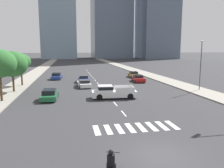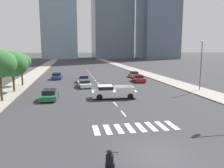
{
  "view_description": "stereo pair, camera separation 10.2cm",
  "coord_description": "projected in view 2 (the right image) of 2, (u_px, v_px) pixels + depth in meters",
  "views": [
    {
      "loc": [
        -5.11,
        -11.58,
        6.21
      ],
      "look_at": [
        0.0,
        14.79,
        2.0
      ],
      "focal_mm": 35.58,
      "sensor_mm": 36.0,
      "label": 1
    },
    {
      "loc": [
        -5.01,
        -11.6,
        6.21
      ],
      "look_at": [
        0.0,
        14.79,
        2.0
      ],
      "focal_mm": 35.58,
      "sensor_mm": 36.0,
      "label": 2
    }
  ],
  "objects": [
    {
      "name": "sidewalk_west",
      "position": [
        20.0,
        84.0,
        39.69
      ],
      "size": [
        4.0,
        260.0,
        0.15
      ],
      "primitive_type": "cube",
      "color": "gray",
      "rests_on": "ground"
    },
    {
      "name": "sedan_blue_2",
      "position": [
        84.0,
        79.0,
        42.36
      ],
      "size": [
        1.82,
        4.71,
        1.31
      ],
      "rotation": [
        0.0,
        0.0,
        1.57
      ],
      "color": "navy",
      "rests_on": "ground"
    },
    {
      "name": "ground_plane",
      "position": [
        158.0,
        155.0,
        13.15
      ],
      "size": [
        800.0,
        800.0,
        0.0
      ],
      "primitive_type": "plane",
      "color": "#333335"
    },
    {
      "name": "street_lamp_east",
      "position": [
        201.0,
        62.0,
        32.94
      ],
      "size": [
        0.5,
        0.24,
        7.31
      ],
      "color": "#3F3F42",
      "rests_on": "sidewalk_east"
    },
    {
      "name": "sedan_green_3",
      "position": [
        50.0,
        95.0,
        27.76
      ],
      "size": [
        1.96,
        4.67,
        1.28
      ],
      "rotation": [
        0.0,
        0.0,
        1.53
      ],
      "color": "#1E6038",
      "rests_on": "ground"
    },
    {
      "name": "street_tree_second",
      "position": [
        12.0,
        64.0,
        31.66
      ],
      "size": [
        4.34,
        4.34,
        5.84
      ],
      "color": "#4C3823",
      "rests_on": "sidewalk_west"
    },
    {
      "name": "sedan_white_1",
      "position": [
        84.0,
        84.0,
        36.89
      ],
      "size": [
        2.17,
        4.69,
        1.21
      ],
      "rotation": [
        0.0,
        0.0,
        1.65
      ],
      "color": "silver",
      "rests_on": "ground"
    },
    {
      "name": "motorcycle_lead",
      "position": [
        110.0,
        166.0,
        10.77
      ],
      "size": [
        0.92,
        2.02,
        1.49
      ],
      "rotation": [
        0.0,
        0.0,
        1.26
      ],
      "color": "black",
      "rests_on": "ground"
    },
    {
      "name": "sedan_gold_0",
      "position": [
        134.0,
        75.0,
        49.75
      ],
      "size": [
        1.98,
        4.76,
        1.26
      ],
      "rotation": [
        0.0,
        0.0,
        -1.62
      ],
      "color": "#B28E38",
      "rests_on": "ground"
    },
    {
      "name": "sedan_blue_5",
      "position": [
        57.0,
        76.0,
        46.73
      ],
      "size": [
        2.17,
        4.65,
        1.32
      ],
      "rotation": [
        0.0,
        0.0,
        1.51
      ],
      "color": "navy",
      "rests_on": "ground"
    },
    {
      "name": "lane_divider_center",
      "position": [
        95.0,
        80.0,
        44.97
      ],
      "size": [
        0.14,
        50.0,
        0.01
      ],
      "color": "silver",
      "rests_on": "ground"
    },
    {
      "name": "pickup_truck",
      "position": [
        112.0,
        92.0,
        28.32
      ],
      "size": [
        5.8,
        2.39,
        1.67
      ],
      "rotation": [
        0.0,
        0.0,
        3.07
      ],
      "color": "silver",
      "rests_on": "ground"
    },
    {
      "name": "street_tree_third",
      "position": [
        21.0,
        62.0,
        37.39
      ],
      "size": [
        3.27,
        3.27,
        5.39
      ],
      "color": "#4C3823",
      "rests_on": "sidewalk_west"
    },
    {
      "name": "sidewalk_east",
      "position": [
        165.0,
        80.0,
        44.81
      ],
      "size": [
        4.0,
        260.0,
        0.15
      ],
      "primitive_type": "cube",
      "color": "gray",
      "rests_on": "ground"
    },
    {
      "name": "sedan_red_4",
      "position": [
        139.0,
        79.0,
        42.94
      ],
      "size": [
        2.26,
        4.68,
        1.26
      ],
      "rotation": [
        0.0,
        0.0,
        -1.66
      ],
      "color": "maroon",
      "rests_on": "ground"
    },
    {
      "name": "crosswalk_near",
      "position": [
        135.0,
        127.0,
        17.79
      ],
      "size": [
        6.75,
        2.21,
        0.01
      ],
      "color": "silver",
      "rests_on": "ground"
    }
  ]
}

